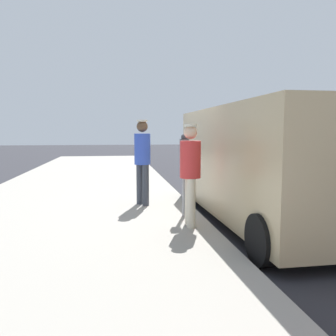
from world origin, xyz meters
TOP-DOWN VIEW (x-y plane):
  - ground_plane at (0.00, 0.00)m, footprint 80.00×80.00m
  - sidewalk_slab at (3.50, 0.00)m, footprint 5.00×32.00m
  - parking_meter_near at (1.35, 0.82)m, footprint 0.14×0.18m
  - pedestrian_in_blue at (2.03, -0.31)m, footprint 0.34×0.34m
  - pedestrian_in_red at (1.39, 1.52)m, footprint 0.34×0.36m
  - parked_van at (-0.15, 0.96)m, footprint 2.20×5.23m

SIDE VIEW (x-z plane):
  - ground_plane at x=0.00m, z-range 0.00..0.00m
  - sidewalk_slab at x=3.50m, z-range 0.00..0.15m
  - pedestrian_in_red at x=1.39m, z-range 0.27..1.95m
  - parked_van at x=-0.15m, z-range 0.08..2.23m
  - parking_meter_near at x=1.35m, z-range 0.42..1.94m
  - pedestrian_in_blue at x=2.03m, z-range 0.29..2.10m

